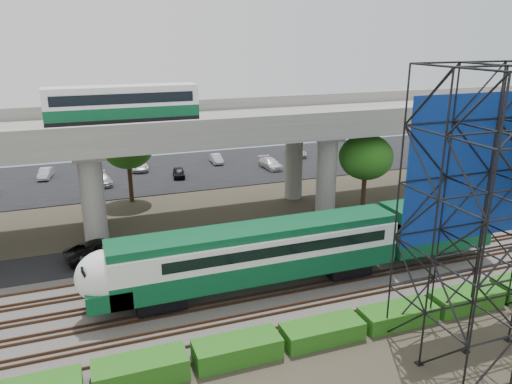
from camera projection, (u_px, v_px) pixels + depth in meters
name	position (u px, v px, depth m)	size (l,w,h in m)	color
ground	(276.00, 305.00, 31.47)	(140.00, 140.00, 0.00)	#474233
ballast_bed	(265.00, 289.00, 33.22)	(90.00, 12.00, 0.20)	slate
service_road	(227.00, 242.00, 40.84)	(90.00, 5.00, 0.08)	black
parking_lot	(171.00, 171.00, 61.83)	(90.00, 18.00, 0.08)	black
harbor_water	(145.00, 138.00, 81.50)	(140.00, 40.00, 0.03)	slate
rail_tracks	(265.00, 287.00, 33.17)	(90.00, 9.52, 0.16)	#472D1E
commuter_train	(288.00, 247.00, 32.93)	(29.30, 3.06, 4.30)	black
overpass	(201.00, 132.00, 43.10)	(80.00, 12.00, 12.40)	#9E9B93
scaffold_tower	(508.00, 219.00, 25.12)	(9.36, 6.36, 15.00)	black
hedge_strip	(322.00, 331.00, 27.79)	(34.60, 1.80, 1.20)	#1D5C15
trees	(154.00, 166.00, 42.67)	(40.94, 16.94, 7.69)	#382314
suv	(102.00, 250.00, 37.55)	(2.49, 5.40, 1.50)	black
parked_cars	(181.00, 166.00, 61.69)	(39.68, 9.49, 1.27)	silver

